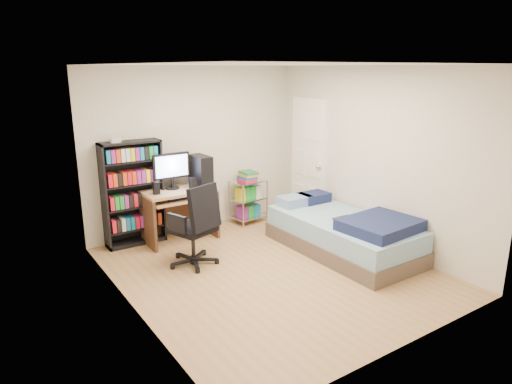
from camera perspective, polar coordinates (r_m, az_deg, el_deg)
room at (r=5.42m, az=1.92°, el=2.33°), size 3.58×4.08×2.58m
media_shelf at (r=6.66m, az=-15.13°, el=-0.03°), size 0.84×0.28×1.55m
computer_desk at (r=6.77m, az=-9.00°, el=-0.08°), size 1.02×0.59×1.29m
office_chair at (r=5.91m, az=-7.56°, el=-5.90°), size 0.81×0.81×1.08m
wire_cart at (r=7.39m, az=-1.00°, el=0.37°), size 0.58×0.45×0.86m
bed at (r=6.41m, az=10.93°, el=-5.04°), size 1.08×2.16×0.62m
door at (r=7.56m, az=6.55°, el=4.00°), size 0.12×0.80×2.00m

